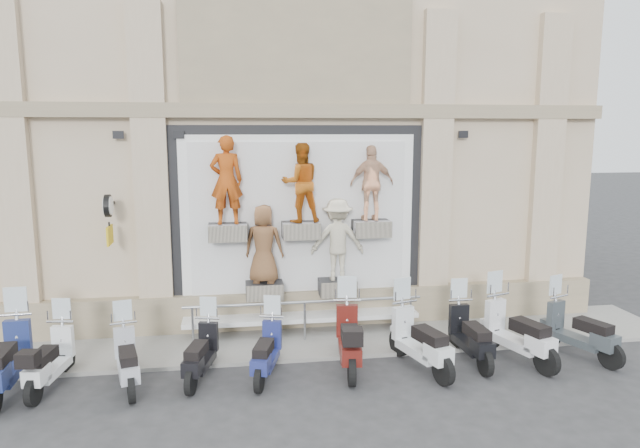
# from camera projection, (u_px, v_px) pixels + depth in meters

# --- Properties ---
(ground) EXTENTS (90.00, 90.00, 0.00)m
(ground) POSITION_uv_depth(u_px,v_px,m) (319.00, 385.00, 10.08)
(ground) COLOR #2E2E30
(ground) RESTS_ON ground
(sidewalk) EXTENTS (16.00, 2.20, 0.08)m
(sidewalk) POSITION_uv_depth(u_px,v_px,m) (304.00, 340.00, 12.12)
(sidewalk) COLOR gray
(sidewalk) RESTS_ON ground
(building) EXTENTS (14.00, 8.60, 12.00)m
(building) POSITION_uv_depth(u_px,v_px,m) (281.00, 74.00, 15.92)
(building) COLOR #C1AA8D
(building) RESTS_ON ground
(shop_vitrine) EXTENTS (5.60, 0.83, 4.30)m
(shop_vitrine) POSITION_uv_depth(u_px,v_px,m) (303.00, 225.00, 12.36)
(shop_vitrine) COLOR black
(shop_vitrine) RESTS_ON ground
(guard_rail) EXTENTS (5.06, 0.10, 0.93)m
(guard_rail) POSITION_uv_depth(u_px,v_px,m) (305.00, 322.00, 11.95)
(guard_rail) COLOR #9EA0A5
(guard_rail) RESTS_ON ground
(clock_sign_bracket) EXTENTS (0.10, 0.80, 1.02)m
(clock_sign_bracket) POSITION_uv_depth(u_px,v_px,m) (109.00, 213.00, 11.43)
(clock_sign_bracket) COLOR black
(clock_sign_bracket) RESTS_ON ground
(scooter_a) EXTENTS (0.69, 2.10, 1.69)m
(scooter_a) POSITION_uv_depth(u_px,v_px,m) (6.00, 346.00, 9.61)
(scooter_a) COLOR navy
(scooter_a) RESTS_ON ground
(scooter_b) EXTENTS (0.76, 1.83, 1.45)m
(scooter_b) POSITION_uv_depth(u_px,v_px,m) (49.00, 348.00, 9.84)
(scooter_b) COLOR white
(scooter_b) RESTS_ON ground
(scooter_c) EXTENTS (0.91, 1.81, 1.41)m
(scooter_c) POSITION_uv_depth(u_px,v_px,m) (127.00, 348.00, 9.88)
(scooter_c) COLOR #9EA1AC
(scooter_c) RESTS_ON ground
(scooter_d) EXTENTS (0.88, 1.76, 1.37)m
(scooter_d) POSITION_uv_depth(u_px,v_px,m) (201.00, 343.00, 10.19)
(scooter_d) COLOR black
(scooter_d) RESTS_ON ground
(scooter_e) EXTENTS (0.94, 1.77, 1.38)m
(scooter_e) POSITION_uv_depth(u_px,v_px,m) (266.00, 341.00, 10.27)
(scooter_e) COLOR navy
(scooter_e) RESTS_ON ground
(scooter_f) EXTENTS (0.85, 2.06, 1.63)m
(scooter_f) POSITION_uv_depth(u_px,v_px,m) (349.00, 327.00, 10.62)
(scooter_f) COLOR #4E120D
(scooter_f) RESTS_ON ground
(scooter_g) EXTENTS (1.10, 2.07, 1.62)m
(scooter_g) POSITION_uv_depth(u_px,v_px,m) (421.00, 328.00, 10.58)
(scooter_g) COLOR silver
(scooter_g) RESTS_ON ground
(scooter_h) EXTENTS (0.57, 1.86, 1.50)m
(scooter_h) POSITION_uv_depth(u_px,v_px,m) (471.00, 324.00, 10.97)
(scooter_h) COLOR black
(scooter_h) RESTS_ON ground
(scooter_i) EXTENTS (1.18, 2.12, 1.65)m
(scooter_i) POSITION_uv_depth(u_px,v_px,m) (518.00, 320.00, 10.97)
(scooter_i) COLOR silver
(scooter_i) RESTS_ON ground
(scooter_j) EXTENTS (1.20, 1.96, 1.53)m
(scooter_j) POSITION_uv_depth(u_px,v_px,m) (581.00, 320.00, 11.18)
(scooter_j) COLOR #30373B
(scooter_j) RESTS_ON ground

